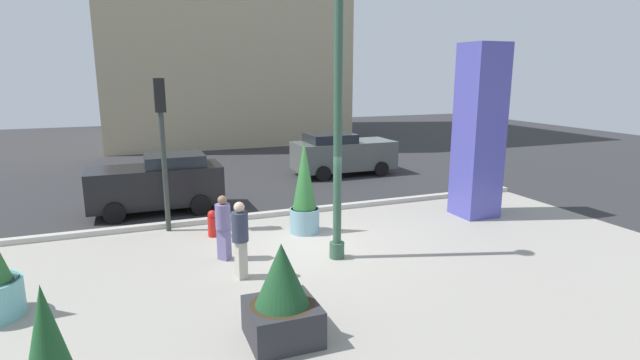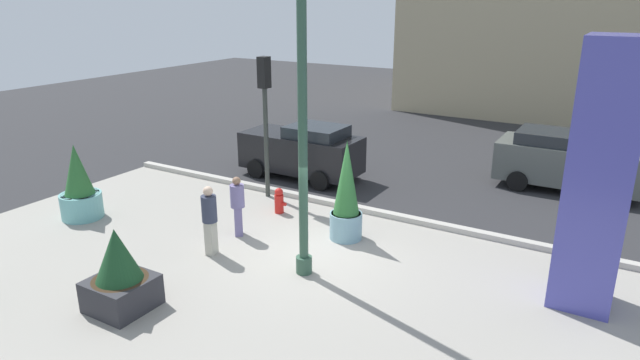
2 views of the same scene
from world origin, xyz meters
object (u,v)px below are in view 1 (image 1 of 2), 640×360
Objects in this scene: pedestrian_crossing at (240,236)px; traffic_light_corner at (162,129)px; pedestrian_by_curb at (223,225)px; fire_hydrant at (213,224)px; car_passing_lane at (158,183)px; car_curb_west at (342,154)px; potted_plant_curbside at (304,192)px; art_pillar_blue at (479,132)px; potted_plant_by_pillar at (282,298)px; lamp_post at (338,124)px.

traffic_light_corner is at bearing 107.08° from pedestrian_crossing.
traffic_light_corner reaches higher than pedestrian_by_curb.
pedestrian_crossing is (1.22, -3.98, -1.94)m from traffic_light_corner.
pedestrian_crossing is at bearing -87.58° from fire_hydrant.
car_curb_west is at bearing 22.46° from car_passing_lane.
potted_plant_curbside is 0.59× the size of car_curb_west.
fire_hydrant is 3.08m from pedestrian_crossing.
potted_plant_curbside reaches higher than car_passing_lane.
traffic_light_corner is at bearing 168.58° from art_pillar_blue.
art_pillar_blue is 1.29× the size of car_passing_lane.
potted_plant_by_pillar is 0.42× the size of car_passing_lane.
pedestrian_by_curb is 1.22m from pedestrian_crossing.
car_passing_lane is (-1.20, 3.14, 0.57)m from fire_hydrant.
car_curb_west is (-1.31, 7.28, -1.70)m from art_pillar_blue.
traffic_light_corner is at bearing 138.72° from fire_hydrant.
potted_plant_by_pillar is at bearing -80.88° from car_passing_lane.
art_pillar_blue reaches higher than potted_plant_by_pillar.
art_pillar_blue is (5.47, 1.81, -0.62)m from lamp_post.
lamp_post is 4.19× the size of pedestrian_by_curb.
car_curb_west is at bearing 58.75° from potted_plant_curbside.
car_curb_west is 10.60m from pedestrian_by_curb.
fire_hydrant is 0.47× the size of pedestrian_by_curb.
fire_hydrant is (-0.23, 5.77, -0.38)m from potted_plant_by_pillar.
traffic_light_corner is 0.97× the size of car_curb_west.
car_curb_west is at bearing 62.02° from potted_plant_by_pillar.
lamp_post is 1.64× the size of car_passing_lane.
car_passing_lane is 0.93× the size of car_curb_west.
car_curb_west is (6.69, 6.40, 0.56)m from fire_hydrant.
car_curb_west is at bearing 50.74° from pedestrian_by_curb.
pedestrian_crossing reaches higher than pedestrian_by_curb.
potted_plant_curbside is at bearing 176.83° from art_pillar_blue.
potted_plant_by_pillar is 0.39× the size of car_curb_west.
potted_plant_by_pillar is 0.66× the size of potted_plant_curbside.
pedestrian_crossing is at bearing -164.78° from art_pillar_blue.
potted_plant_by_pillar is (-2.31, -3.08, -2.50)m from lamp_post.
art_pillar_blue is 8.33m from pedestrian_crossing.
lamp_post is at bearing 53.10° from potted_plant_by_pillar.
lamp_post is at bearing -87.87° from potted_plant_curbside.
traffic_light_corner is at bearing 101.12° from potted_plant_by_pillar.
art_pillar_blue is 7.59m from car_curb_west.
pedestrian_by_curb is 0.92× the size of pedestrian_crossing.
lamp_post is at bearing -57.29° from car_passing_lane.
car_passing_lane is at bearing -157.54° from car_curb_west.
fire_hydrant is (-2.54, 2.69, -2.88)m from lamp_post.
traffic_light_corner is 2.47× the size of pedestrian_crossing.
pedestrian_crossing is (0.15, -1.21, 0.08)m from pedestrian_by_curb.
pedestrian_by_curb is at bearing -173.38° from art_pillar_blue.
potted_plant_curbside is 3.39m from pedestrian_crossing.
fire_hydrant is 1.88m from pedestrian_by_curb.
pedestrian_by_curb is (-2.56, 0.88, -2.37)m from lamp_post.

